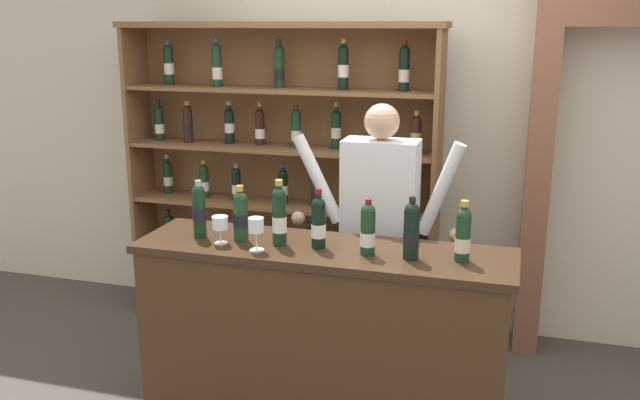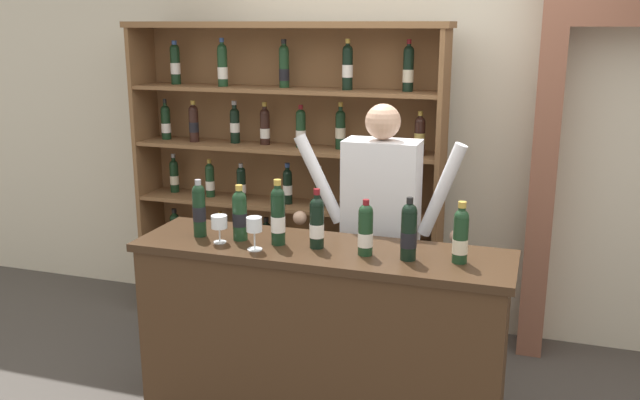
{
  "view_description": "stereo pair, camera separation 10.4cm",
  "coord_description": "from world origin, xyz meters",
  "px_view_note": "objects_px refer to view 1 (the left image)",
  "views": [
    {
      "loc": [
        0.78,
        -3.08,
        2.09
      ],
      "look_at": [
        -0.21,
        0.27,
        1.18
      ],
      "focal_mm": 38.33,
      "sensor_mm": 36.0,
      "label": 1
    },
    {
      "loc": [
        0.88,
        -3.05,
        2.09
      ],
      "look_at": [
        -0.21,
        0.27,
        1.18
      ],
      "focal_mm": 38.33,
      "sensor_mm": 36.0,
      "label": 2
    }
  ],
  "objects_px": {
    "wine_glass_right": "(256,227)",
    "wine_glass_center": "(220,224)",
    "tasting_bottle_bianco": "(240,215)",
    "tasting_counter": "(322,341)",
    "tasting_bottle_super_tuscan": "(199,210)",
    "shopkeeper": "(380,219)",
    "tasting_bottle_grappa": "(463,234)",
    "wine_shelf": "(282,172)",
    "tasting_bottle_prosecco": "(411,230)",
    "tasting_bottle_rosso": "(279,215)",
    "tasting_bottle_chianti": "(319,222)",
    "tasting_bottle_vin_santo": "(368,229)"
  },
  "relations": [
    {
      "from": "tasting_bottle_prosecco",
      "to": "wine_glass_center",
      "type": "distance_m",
      "value": 0.95
    },
    {
      "from": "tasting_bottle_vin_santo",
      "to": "tasting_counter",
      "type": "bearing_deg",
      "value": 170.14
    },
    {
      "from": "wine_shelf",
      "to": "tasting_bottle_chianti",
      "type": "xyz_separation_m",
      "value": [
        0.62,
        -1.2,
        0.04
      ]
    },
    {
      "from": "tasting_bottle_bianco",
      "to": "tasting_bottle_prosecco",
      "type": "xyz_separation_m",
      "value": [
        0.87,
        -0.03,
        0.0
      ]
    },
    {
      "from": "tasting_bottle_chianti",
      "to": "tasting_bottle_vin_santo",
      "type": "xyz_separation_m",
      "value": [
        0.25,
        -0.03,
        -0.01
      ]
    },
    {
      "from": "tasting_bottle_prosecco",
      "to": "shopkeeper",
      "type": "bearing_deg",
      "value": 115.0
    },
    {
      "from": "tasting_bottle_chianti",
      "to": "wine_glass_center",
      "type": "xyz_separation_m",
      "value": [
        -0.49,
        -0.08,
        -0.03
      ]
    },
    {
      "from": "tasting_counter",
      "to": "tasting_bottle_super_tuscan",
      "type": "bearing_deg",
      "value": -178.14
    },
    {
      "from": "shopkeeper",
      "to": "tasting_bottle_grappa",
      "type": "xyz_separation_m",
      "value": [
        0.5,
        -0.54,
        0.12
      ]
    },
    {
      "from": "tasting_counter",
      "to": "tasting_bottle_rosso",
      "type": "bearing_deg",
      "value": -174.35
    },
    {
      "from": "wine_shelf",
      "to": "tasting_bottle_grappa",
      "type": "relative_size",
      "value": 7.46
    },
    {
      "from": "shopkeeper",
      "to": "tasting_bottle_grappa",
      "type": "bearing_deg",
      "value": -47.07
    },
    {
      "from": "tasting_bottle_super_tuscan",
      "to": "tasting_bottle_grappa",
      "type": "distance_m",
      "value": 1.33
    },
    {
      "from": "tasting_bottle_vin_santo",
      "to": "wine_glass_center",
      "type": "bearing_deg",
      "value": -176.28
    },
    {
      "from": "shopkeeper",
      "to": "tasting_bottle_super_tuscan",
      "type": "height_order",
      "value": "shopkeeper"
    },
    {
      "from": "tasting_bottle_bianco",
      "to": "wine_glass_right",
      "type": "xyz_separation_m",
      "value": [
        0.13,
        -0.13,
        -0.01
      ]
    },
    {
      "from": "tasting_bottle_bianco",
      "to": "tasting_bottle_grappa",
      "type": "relative_size",
      "value": 0.99
    },
    {
      "from": "tasting_counter",
      "to": "wine_glass_center",
      "type": "relative_size",
      "value": 13.31
    },
    {
      "from": "tasting_bottle_chianti",
      "to": "wine_glass_right",
      "type": "bearing_deg",
      "value": -155.26
    },
    {
      "from": "tasting_bottle_super_tuscan",
      "to": "wine_glass_center",
      "type": "height_order",
      "value": "tasting_bottle_super_tuscan"
    },
    {
      "from": "tasting_bottle_rosso",
      "to": "tasting_bottle_chianti",
      "type": "height_order",
      "value": "tasting_bottle_rosso"
    },
    {
      "from": "tasting_bottle_rosso",
      "to": "wine_glass_right",
      "type": "distance_m",
      "value": 0.14
    },
    {
      "from": "shopkeeper",
      "to": "tasting_counter",
      "type": "bearing_deg",
      "value": -108.54
    },
    {
      "from": "tasting_bottle_super_tuscan",
      "to": "tasting_bottle_vin_santo",
      "type": "height_order",
      "value": "tasting_bottle_super_tuscan"
    },
    {
      "from": "tasting_counter",
      "to": "tasting_bottle_grappa",
      "type": "xyz_separation_m",
      "value": [
        0.68,
        -0.01,
        0.64
      ]
    },
    {
      "from": "tasting_bottle_bianco",
      "to": "tasting_bottle_rosso",
      "type": "distance_m",
      "value": 0.21
    },
    {
      "from": "tasting_bottle_vin_santo",
      "to": "wine_glass_center",
      "type": "height_order",
      "value": "tasting_bottle_vin_santo"
    },
    {
      "from": "tasting_bottle_rosso",
      "to": "tasting_bottle_grappa",
      "type": "xyz_separation_m",
      "value": [
        0.9,
        0.01,
        -0.02
      ]
    },
    {
      "from": "tasting_bottle_bianco",
      "to": "wine_glass_center",
      "type": "relative_size",
      "value": 2.03
    },
    {
      "from": "wine_glass_center",
      "to": "tasting_bottle_bianco",
      "type": "bearing_deg",
      "value": 44.58
    },
    {
      "from": "tasting_bottle_rosso",
      "to": "wine_shelf",
      "type": "bearing_deg",
      "value": 109.14
    },
    {
      "from": "tasting_counter",
      "to": "tasting_bottle_super_tuscan",
      "type": "distance_m",
      "value": 0.92
    },
    {
      "from": "wine_shelf",
      "to": "tasting_bottle_prosecco",
      "type": "bearing_deg",
      "value": -48.82
    },
    {
      "from": "tasting_bottle_grappa",
      "to": "wine_glass_right",
      "type": "xyz_separation_m",
      "value": [
        -0.97,
        -0.13,
        -0.01
      ]
    },
    {
      "from": "tasting_bottle_rosso",
      "to": "tasting_bottle_prosecco",
      "type": "height_order",
      "value": "tasting_bottle_rosso"
    },
    {
      "from": "wine_glass_right",
      "to": "wine_glass_center",
      "type": "distance_m",
      "value": 0.22
    },
    {
      "from": "tasting_bottle_bianco",
      "to": "tasting_bottle_prosecco",
      "type": "height_order",
      "value": "tasting_bottle_prosecco"
    },
    {
      "from": "wine_shelf",
      "to": "shopkeeper",
      "type": "xyz_separation_m",
      "value": [
        0.82,
        -0.67,
        -0.08
      ]
    },
    {
      "from": "tasting_bottle_bianco",
      "to": "tasting_bottle_grappa",
      "type": "bearing_deg",
      "value": 0.11
    },
    {
      "from": "tasting_bottle_vin_santo",
      "to": "tasting_bottle_grappa",
      "type": "height_order",
      "value": "tasting_bottle_grappa"
    },
    {
      "from": "tasting_bottle_super_tuscan",
      "to": "tasting_bottle_prosecco",
      "type": "bearing_deg",
      "value": -1.21
    },
    {
      "from": "wine_glass_center",
      "to": "wine_glass_right",
      "type": "bearing_deg",
      "value": -13.05
    },
    {
      "from": "shopkeeper",
      "to": "tasting_bottle_chianti",
      "type": "height_order",
      "value": "shopkeeper"
    },
    {
      "from": "tasting_bottle_bianco",
      "to": "tasting_bottle_vin_santo",
      "type": "xyz_separation_m",
      "value": [
        0.67,
        -0.03,
        -0.01
      ]
    },
    {
      "from": "tasting_bottle_grappa",
      "to": "shopkeeper",
      "type": "bearing_deg",
      "value": 132.93
    },
    {
      "from": "tasting_bottle_grappa",
      "to": "wine_glass_right",
      "type": "distance_m",
      "value": 0.98
    },
    {
      "from": "wine_glass_right",
      "to": "wine_glass_center",
      "type": "height_order",
      "value": "wine_glass_right"
    },
    {
      "from": "tasting_bottle_rosso",
      "to": "wine_glass_right",
      "type": "bearing_deg",
      "value": -123.55
    },
    {
      "from": "wine_shelf",
      "to": "tasting_counter",
      "type": "relative_size",
      "value": 1.15
    },
    {
      "from": "wine_shelf",
      "to": "tasting_bottle_vin_santo",
      "type": "relative_size",
      "value": 7.96
    }
  ]
}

